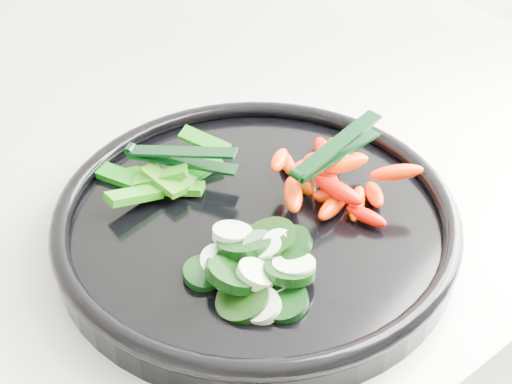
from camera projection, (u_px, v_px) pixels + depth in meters
veggie_tray at (256, 221)px, 0.66m from camera, size 0.45×0.45×0.04m
cucumber_pile at (255, 265)px, 0.60m from camera, size 0.12×0.13×0.04m
carrot_pile at (332, 177)px, 0.68m from camera, size 0.13×0.15×0.06m
pepper_pile at (167, 176)px, 0.70m from camera, size 0.15×0.10×0.03m
tong_carrot at (335, 151)px, 0.66m from camera, size 0.11×0.03×0.02m
tong_pepper at (179, 156)px, 0.69m from camera, size 0.08×0.10×0.02m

